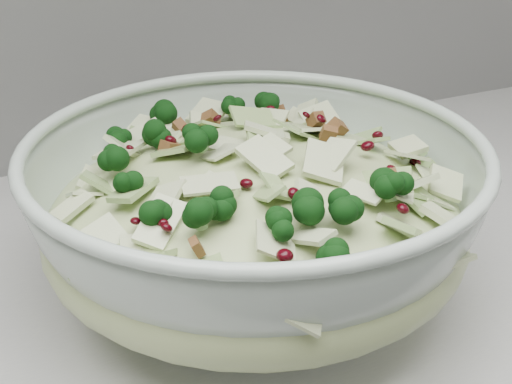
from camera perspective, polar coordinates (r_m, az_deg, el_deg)
mixing_bowl at (r=0.62m, az=-0.09°, el=-2.24°), size 0.41×0.41×0.16m
salad at (r=0.61m, az=-0.09°, el=-0.14°), size 0.39×0.39×0.16m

